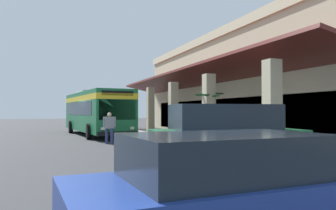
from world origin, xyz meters
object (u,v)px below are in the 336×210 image
Objects in this scene: transit_bus at (96,110)px; potted_palm at (211,130)px; parked_suv_green at (226,134)px; parked_sedan_blue at (235,190)px; pedestrian at (109,126)px.

transit_bus is 10.30m from potted_palm.
potted_palm is at bearing 156.52° from parked_suv_green.
parked_sedan_blue is (21.23, -1.14, -1.10)m from transit_bus.
transit_bus reaches higher than parked_suv_green.
transit_bus is at bearing -172.82° from parked_suv_green.
transit_bus reaches higher than pedestrian.
pedestrian reaches higher than parked_sedan_blue.
parked_suv_green is at bearing 14.51° from pedestrian.
potted_palm is at bearing 69.04° from pedestrian.
pedestrian is (-8.51, -2.20, -0.07)m from parked_suv_green.
parked_suv_green reaches higher than parked_sedan_blue.
parked_sedan_blue is at bearing -3.08° from transit_bus.
parked_suv_green is 1.80× the size of potted_palm.
parked_sedan_blue is (5.62, -3.11, -0.27)m from parked_suv_green.
transit_bus is 21.29m from parked_sedan_blue.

